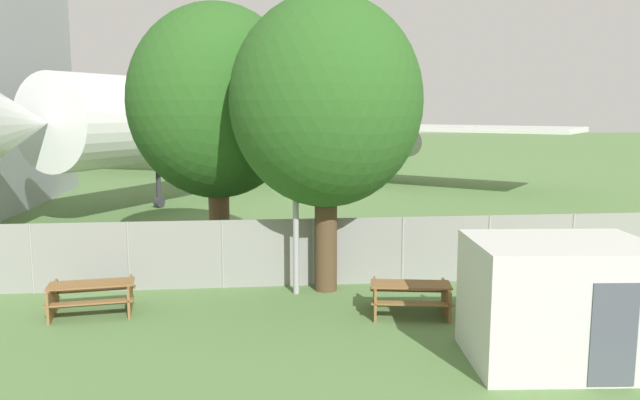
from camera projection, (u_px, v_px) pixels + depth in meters
name	position (u px, v px, depth m)	size (l,w,h in m)	color
perimeter_fence	(314.00, 252.00, 17.54)	(56.07, 0.07, 1.92)	gray
airplane	(279.00, 118.00, 42.37)	(35.17, 42.39, 12.78)	white
portable_cabin	(558.00, 302.00, 12.15)	(3.56, 2.70, 2.44)	silver
picnic_bench_near_cabin	(410.00, 295.00, 15.13)	(2.13, 1.70, 0.76)	brown
picnic_bench_open_grass	(92.00, 294.00, 15.18)	(2.16, 1.66, 0.76)	brown
tree_near_hangar	(326.00, 102.00, 16.48)	(5.11, 5.11, 7.97)	#4C3823
tree_left_of_cabin	(217.00, 102.00, 19.51)	(5.52, 5.52, 8.22)	brown
light_mast	(295.00, 129.00, 16.25)	(0.44, 0.44, 7.17)	#99999E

